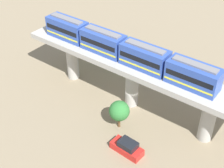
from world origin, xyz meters
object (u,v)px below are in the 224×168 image
(tree_far_corner, at_px, (124,47))
(tree_mid_lot, at_px, (90,36))
(parked_car_red, at_px, (127,148))
(train, at_px, (123,49))
(tree_near_viaduct, at_px, (119,111))

(tree_far_corner, bearing_deg, tree_mid_lot, -77.66)
(parked_car_red, bearing_deg, tree_far_corner, -140.90)
(parked_car_red, bearing_deg, train, -138.12)
(tree_near_viaduct, xyz_separation_m, tree_far_corner, (-13.71, -8.89, 0.45))
(parked_car_red, relative_size, tree_near_viaduct, 1.01)
(train, xyz_separation_m, tree_near_viaduct, (5.06, 3.14, -6.00))
(train, distance_m, tree_far_corner, 11.78)
(train, height_order, tree_near_viaduct, train)
(tree_mid_lot, bearing_deg, tree_near_viaduct, 51.34)
(train, distance_m, tree_near_viaduct, 8.45)
(parked_car_red, height_order, tree_far_corner, tree_far_corner)
(train, relative_size, tree_mid_lot, 5.01)
(train, height_order, tree_mid_lot, train)
(tree_near_viaduct, height_order, tree_mid_lot, tree_mid_lot)
(tree_near_viaduct, relative_size, tree_mid_lot, 0.78)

